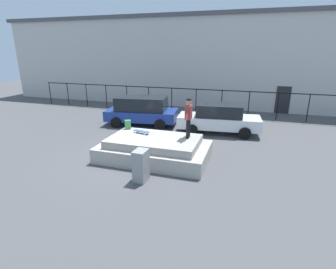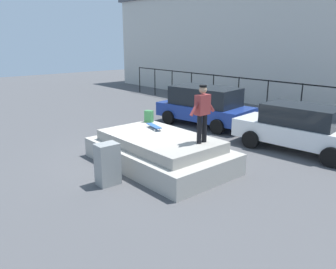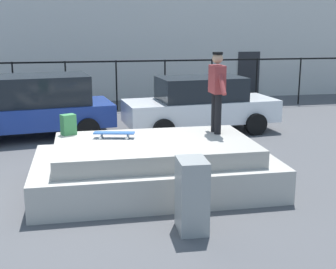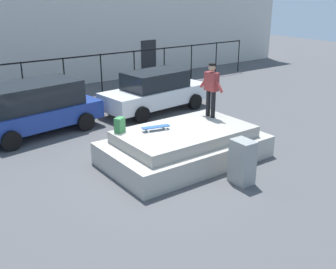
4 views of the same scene
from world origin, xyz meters
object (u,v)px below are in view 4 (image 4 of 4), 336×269
Objects in this scene: utility_box at (242,162)px; car_blue_hatchback_near at (34,107)px; backpack at (120,125)px; skateboard at (156,127)px; skateboarder at (211,86)px; car_white_sedan_mid at (155,91)px.

car_blue_hatchback_near is at bearing 114.59° from utility_box.
backpack reaches higher than utility_box.
skateboard is 0.18× the size of car_blue_hatchback_near.
car_blue_hatchback_near is at bearing -101.18° from backpack.
skateboarder reaches higher than car_blue_hatchback_near.
car_blue_hatchback_near is at bearing 132.31° from skateboarder.
skateboarder is 2.29m from skateboard.
car_white_sedan_mid is 6.94m from utility_box.
car_blue_hatchback_near is (-4.06, 4.45, -0.99)m from skateboarder.
car_white_sedan_mid is at bearing 79.38° from skateboarder.
skateboarder is 0.36× the size of car_blue_hatchback_near.
skateboard is 4.93m from car_blue_hatchback_near.
skateboarder is 6.11m from car_blue_hatchback_near.
skateboard is 2.66m from utility_box.
utility_box is (-1.12, -2.49, -1.34)m from skateboarder.
backpack is 4.19m from car_blue_hatchback_near.
skateboarder is 3.95× the size of backpack.
car_white_sedan_mid is at bearing 55.68° from skateboard.
skateboard is at bearing -177.96° from skateboarder.
backpack is at bearing 172.42° from skateboarder.
car_white_sedan_mid reaches higher than utility_box.
backpack is at bearing -75.63° from car_blue_hatchback_near.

